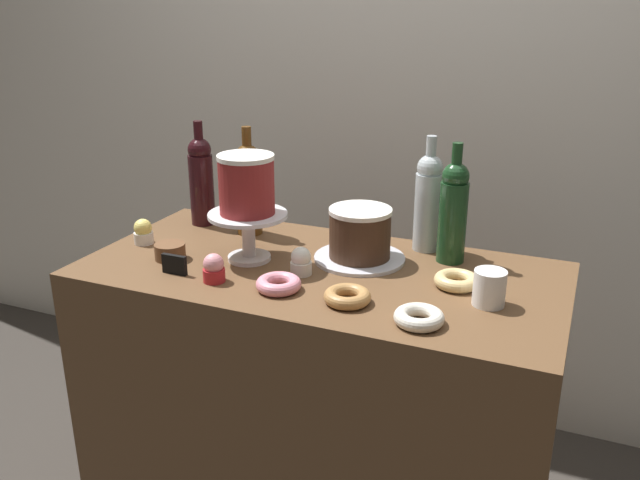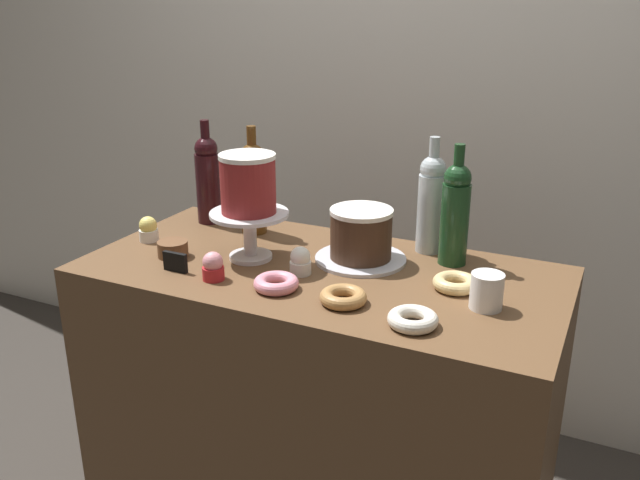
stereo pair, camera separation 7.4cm
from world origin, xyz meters
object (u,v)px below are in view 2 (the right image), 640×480
object	(u,v)px
cake_stand_pedestal	(250,227)
cookie_stack	(173,249)
cupcake_strawberry	(213,267)
wine_bottle_amber	(253,186)
wine_bottle_dark_red	(208,178)
wine_bottle_green	(455,212)
donut_sugar	(413,319)
coffee_cup_ceramic	(487,291)
wine_bottle_clear	(431,202)
donut_maple	(343,297)
chocolate_round_cake	(361,233)
price_sign_chalkboard	(175,262)
cupcake_vanilla	(300,261)
donut_glazed	(455,283)
cupcake_lemon	(148,229)
donut_pink	(276,283)
white_layer_cake	(248,183)

from	to	relation	value
cake_stand_pedestal	cookie_stack	size ratio (longest dim) A/B	2.55
cupcake_strawberry	wine_bottle_amber	bearing A→B (deg)	104.62
wine_bottle_dark_red	wine_bottle_green	size ratio (longest dim) A/B	1.00
donut_sugar	coffee_cup_ceramic	world-z (taller)	coffee_cup_ceramic
wine_bottle_green	cupcake_strawberry	size ratio (longest dim) A/B	4.38
wine_bottle_clear	donut_maple	size ratio (longest dim) A/B	2.91
chocolate_round_cake	donut_maple	bearing A→B (deg)	-76.19
cake_stand_pedestal	coffee_cup_ceramic	distance (m)	0.65
wine_bottle_clear	price_sign_chalkboard	distance (m)	0.71
cupcake_strawberry	price_sign_chalkboard	size ratio (longest dim) A/B	1.06
donut_maple	wine_bottle_clear	bearing A→B (deg)	79.38
cupcake_vanilla	donut_sugar	xyz separation A→B (m)	(0.35, -0.15, -0.02)
wine_bottle_amber	wine_bottle_dark_red	distance (m)	0.18
donut_glazed	cupcake_lemon	bearing A→B (deg)	-176.93
donut_pink	cupcake_vanilla	bearing A→B (deg)	85.39
donut_maple	chocolate_round_cake	bearing A→B (deg)	103.81
donut_maple	donut_sugar	world-z (taller)	same
price_sign_chalkboard	coffee_cup_ceramic	distance (m)	0.79
wine_bottle_green	donut_pink	bearing A→B (deg)	-133.98
donut_sugar	wine_bottle_clear	bearing A→B (deg)	102.69
chocolate_round_cake	donut_maple	distance (m)	0.28
wine_bottle_clear	donut_sugar	bearing A→B (deg)	-77.31
cake_stand_pedestal	cupcake_vanilla	xyz separation A→B (m)	(0.17, -0.04, -0.06)
cupcake_vanilla	cookie_stack	world-z (taller)	cupcake_vanilla
cupcake_strawberry	price_sign_chalkboard	world-z (taller)	cupcake_strawberry
cupcake_vanilla	donut_pink	world-z (taller)	cupcake_vanilla
cupcake_vanilla	wine_bottle_clear	bearing A→B (deg)	50.73
donut_sugar	coffee_cup_ceramic	size ratio (longest dim) A/B	1.32
cake_stand_pedestal	cupcake_vanilla	world-z (taller)	cake_stand_pedestal
cupcake_lemon	cupcake_strawberry	bearing A→B (deg)	-25.34
cupcake_strawberry	donut_glazed	size ratio (longest dim) A/B	0.66
cupcake_vanilla	donut_sugar	size ratio (longest dim) A/B	0.66
cupcake_vanilla	cupcake_lemon	distance (m)	0.52
donut_pink	donut_maple	world-z (taller)	same
chocolate_round_cake	coffee_cup_ceramic	size ratio (longest dim) A/B	2.00
cake_stand_pedestal	coffee_cup_ceramic	world-z (taller)	cake_stand_pedestal
cake_stand_pedestal	wine_bottle_amber	bearing A→B (deg)	118.09
chocolate_round_cake	coffee_cup_ceramic	distance (m)	0.40
cupcake_lemon	donut_pink	bearing A→B (deg)	-15.69
wine_bottle_amber	price_sign_chalkboard	size ratio (longest dim) A/B	4.65
cake_stand_pedestal	wine_bottle_dark_red	bearing A→B (deg)	142.38
wine_bottle_green	donut_maple	world-z (taller)	wine_bottle_green
wine_bottle_dark_red	donut_pink	bearing A→B (deg)	-39.51
chocolate_round_cake	wine_bottle_amber	xyz separation A→B (m)	(-0.38, 0.08, 0.07)
white_layer_cake	cupcake_vanilla	world-z (taller)	white_layer_cake
cupcake_lemon	donut_pink	distance (m)	0.53
wine_bottle_clear	cupcake_lemon	size ratio (longest dim) A/B	4.38
chocolate_round_cake	wine_bottle_dark_red	distance (m)	0.58
cupcake_strawberry	donut_pink	xyz separation A→B (m)	(0.17, 0.02, -0.02)
wine_bottle_clear	cupcake_strawberry	bearing A→B (deg)	-134.88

